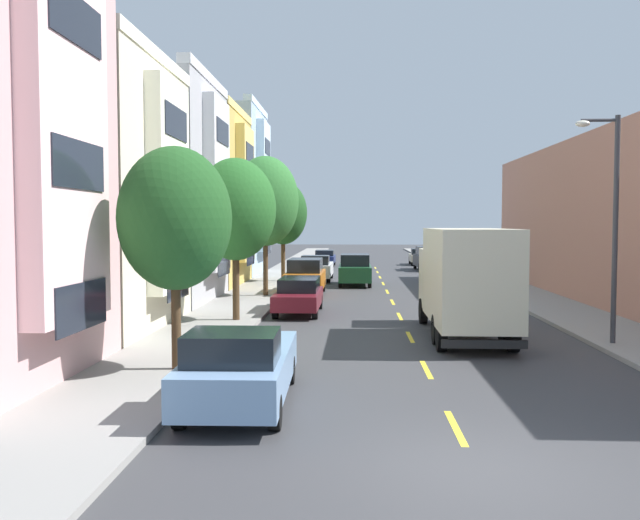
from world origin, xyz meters
name	(u,v)px	position (x,y,z in m)	size (l,w,h in m)	color
ground_plane	(385,287)	(0.00, 30.00, 0.00)	(160.00, 160.00, 0.00)	#38383A
sidewalk_left	(264,288)	(-7.10, 28.00, 0.07)	(3.20, 120.00, 0.14)	gray
sidewalk_right	(511,289)	(7.10, 28.00, 0.07)	(3.20, 120.00, 0.14)	gray
lane_centerline_dashes	(390,296)	(0.00, 24.50, 0.00)	(0.14, 47.20, 0.01)	yellow
townhouse_second_cream	(8,198)	(-14.24, 12.92, 4.74)	(11.90, 8.23, 9.88)	beige
townhouse_third_dove_grey	(72,194)	(-15.53, 21.35, 5.24)	(14.48, 8.23, 10.89)	#A8A8AD
townhouse_fourth_mustard	(158,201)	(-13.81, 29.77, 5.17)	(11.04, 8.23, 10.75)	tan
townhouse_fifth_powder_blue	(189,194)	(-13.92, 38.20, 6.01)	(11.26, 8.23, 12.42)	#9EB7CC
street_tree_nearest	(175,219)	(-6.40, 6.14, 3.94)	(2.85, 2.85, 5.62)	#47331E
street_tree_second	(235,210)	(-6.40, 14.83, 4.35)	(3.09, 3.09, 6.17)	#47331E
street_tree_third	(265,201)	(-6.40, 23.51, 4.95)	(3.42, 3.42, 7.11)	#47331E
street_tree_farthest	(283,213)	(-6.40, 32.20, 4.49)	(3.09, 3.09, 6.39)	#47331E
street_lamp	(611,212)	(5.95, 10.44, 4.17)	(1.35, 0.28, 6.97)	#38383D
delivery_box_truck	(465,278)	(1.80, 11.89, 2.03)	(2.45, 7.70, 3.66)	beige
parked_hatchback_champagne	(419,257)	(4.21, 51.36, 0.76)	(1.82, 4.03, 1.50)	tan
parked_pickup_white	(317,268)	(-4.35, 33.95, 0.83)	(2.08, 5.33, 1.73)	silver
parked_suv_black	(428,258)	(4.21, 44.37, 0.99)	(2.07, 4.85, 1.93)	black
parked_wagon_red	(448,269)	(4.44, 34.47, 0.80)	(1.90, 4.73, 1.50)	#AD1E1E
parked_pickup_sky	(240,367)	(-4.29, 3.29, 0.83)	(2.10, 5.34, 1.73)	#7A9EC6
parked_suv_orange	(305,276)	(-4.48, 25.24, 0.99)	(2.00, 4.82, 1.93)	orange
parked_sedan_navy	(325,258)	(-4.45, 49.19, 0.75)	(1.85, 4.52, 1.43)	navy
parked_wagon_burgundy	(299,294)	(-4.22, 17.77, 0.80)	(1.87, 4.72, 1.50)	maroon
moving_forest_sedan	(355,269)	(-1.80, 30.75, 0.99)	(1.95, 4.80, 1.93)	#194C28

